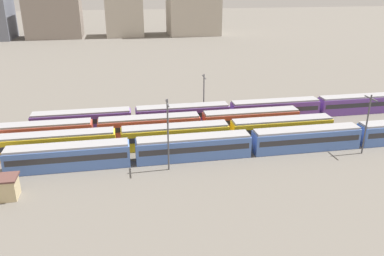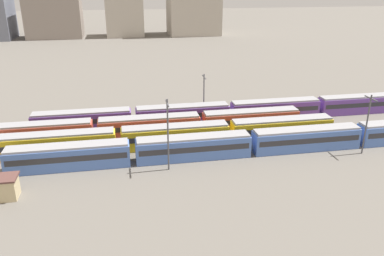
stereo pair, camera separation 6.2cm
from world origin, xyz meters
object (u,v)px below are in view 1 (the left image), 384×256
Objects in this scene: train_track_1 at (175,136)px; train_track_3 at (230,112)px; catenary_pole_0 at (367,122)px; catenary_pole_1 at (204,94)px; signal_hut at (4,187)px; train_track_2 at (150,126)px; train_track_0 at (358,135)px; catenary_pole_2 at (168,132)px.

train_track_1 is 0.75× the size of train_track_3.
catenary_pole_0 is 30.62m from catenary_pole_1.
train_track_3 is 20.75× the size of signal_hut.
train_track_2 is 0.75× the size of train_track_3.
train_track_2 is 6.17× the size of catenary_pole_1.
catenary_pole_0 is (29.40, -8.38, 3.59)m from train_track_1.
train_track_0 is at bearing -40.72° from train_track_3.
train_track_0 is 23.91m from train_track_3.
catenary_pole_1 is at bearing 39.10° from signal_hut.
train_track_0 and train_track_1 have the same top height.
train_track_3 is (12.36, 10.40, 0.00)m from train_track_1.
catenary_pole_2 reaches higher than train_track_3.
train_track_1 reaches higher than signal_hut.
catenary_pole_0 is 0.90× the size of catenary_pole_2.
train_track_2 is at bearing 163.18° from train_track_0.
catenary_pole_2 is at bearing -104.70° from train_track_1.
train_track_2 is at bearing -145.38° from catenary_pole_1.
signal_hut is (-31.67, -25.74, -3.50)m from catenary_pole_1.
train_track_3 is at bearing 52.25° from catenary_pole_2.
signal_hut is at bearing -138.55° from train_track_2.
train_track_0 is at bearing -38.92° from catenary_pole_1.
train_track_3 reaches higher than signal_hut.
catenary_pole_2 is at bearing -82.81° from train_track_2.
train_track_1 is 15.50× the size of signal_hut.
train_track_2 reaches higher than signal_hut.
train_track_2 is at bearing 127.01° from train_track_1.
catenary_pole_1 is 23.78m from catenary_pole_2.
catenary_pole_2 is 22.63m from signal_hut.
catenary_pole_0 reaches higher than train_track_3.
train_track_1 is 6.17× the size of catenary_pole_1.
train_track_1 is 9.62m from catenary_pole_2.
train_track_0 is 33.10m from catenary_pole_2.
train_track_2 is at bearing 97.19° from catenary_pole_2.
train_track_1 is 30.78m from catenary_pole_0.
train_track_0 reaches higher than signal_hut.
train_track_0 is at bearing -9.68° from train_track_1.
train_track_0 is 29.47m from catenary_pole_1.
train_track_2 is at bearing 41.45° from signal_hut.
train_track_1 is at bearing 170.32° from train_track_0.
train_track_2 is (-3.92, 5.20, 0.00)m from train_track_1.
catenary_pole_1 is at bearing 135.18° from catenary_pole_0.
catenary_pole_0 reaches higher than signal_hut.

